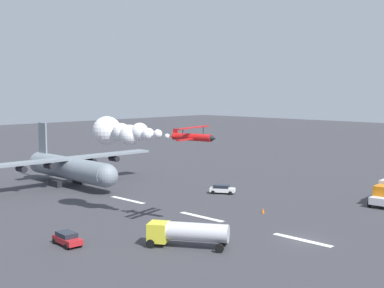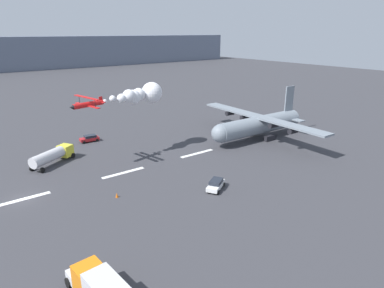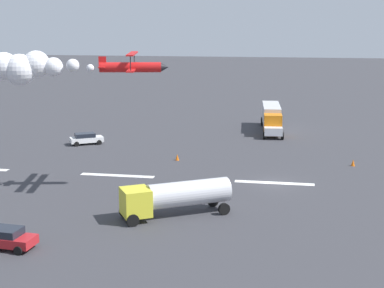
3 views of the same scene
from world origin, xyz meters
name	(u,v)px [view 3 (image 3 of 3)]	position (x,y,z in m)	size (l,w,h in m)	color
ground_plane	(274,183)	(0.00, 0.00, 0.00)	(440.00, 440.00, 0.00)	#38383D
runway_stripe_3	(274,183)	(0.00, 0.00, 0.01)	(8.00, 0.90, 0.01)	white
runway_stripe_4	(117,175)	(16.50, 0.00, 0.01)	(8.00, 0.90, 0.01)	white
stunt_biplane_red	(3,66)	(24.72, 7.52, 11.97)	(19.87, 8.31, 4.14)	red
semi_truck_orange	(272,117)	(1.54, -29.07, 2.11)	(3.95, 13.67, 3.70)	silver
fuel_tanker_truck	(175,196)	(7.83, 11.70, 1.74)	(9.15, 6.95, 2.90)	yellow
followme_car_yellow	(86,138)	(25.39, -14.70, 0.81)	(4.60, 3.76, 1.52)	white
airport_staff_sedan	(6,237)	(18.30, 20.74, 0.81)	(4.29, 2.31, 1.52)	#B21E23
traffic_cone_near	(353,163)	(-8.49, -8.68, 0.38)	(0.44, 0.44, 0.75)	orange
traffic_cone_far	(177,157)	(11.62, -7.87, 0.38)	(0.44, 0.44, 0.75)	orange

